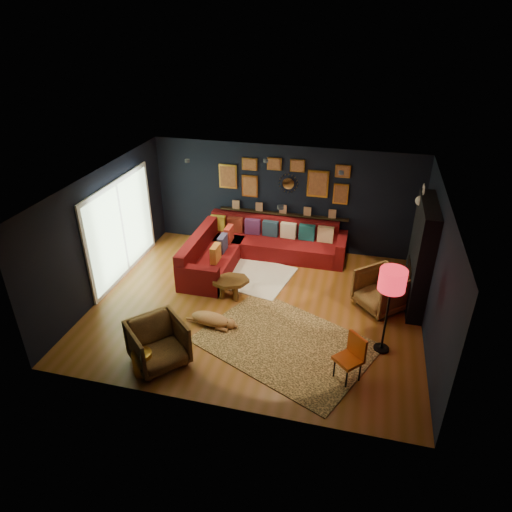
% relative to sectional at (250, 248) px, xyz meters
% --- Properties ---
extents(floor, '(6.50, 6.50, 0.00)m').
position_rel_sectional_xyz_m(floor, '(0.61, -1.81, -0.32)').
color(floor, brown).
rests_on(floor, ground).
extents(room_walls, '(6.50, 6.50, 6.50)m').
position_rel_sectional_xyz_m(room_walls, '(0.61, -1.81, 1.27)').
color(room_walls, black).
rests_on(room_walls, ground).
extents(sectional, '(3.41, 2.69, 0.86)m').
position_rel_sectional_xyz_m(sectional, '(0.00, 0.00, 0.00)').
color(sectional, maroon).
rests_on(sectional, ground).
extents(ledge, '(3.20, 0.12, 0.04)m').
position_rel_sectional_xyz_m(ledge, '(0.61, 0.87, 0.60)').
color(ledge, black).
rests_on(ledge, room_walls).
extents(gallery_wall, '(3.15, 0.04, 1.02)m').
position_rel_sectional_xyz_m(gallery_wall, '(0.60, 0.91, 1.48)').
color(gallery_wall, gold).
rests_on(gallery_wall, room_walls).
extents(sunburst_mirror, '(0.47, 0.16, 0.47)m').
position_rel_sectional_xyz_m(sunburst_mirror, '(0.71, 0.91, 1.38)').
color(sunburst_mirror, silver).
rests_on(sunburst_mirror, room_walls).
extents(fireplace, '(0.31, 1.60, 2.20)m').
position_rel_sectional_xyz_m(fireplace, '(3.71, -0.91, 0.70)').
color(fireplace, black).
rests_on(fireplace, ground).
extents(deer_head, '(0.50, 0.28, 0.45)m').
position_rel_sectional_xyz_m(deer_head, '(3.75, -0.41, 1.73)').
color(deer_head, white).
rests_on(deer_head, fireplace).
extents(sliding_door, '(0.06, 2.80, 2.20)m').
position_rel_sectional_xyz_m(sliding_door, '(-2.60, -1.21, 0.78)').
color(sliding_door, white).
rests_on(sliding_door, ground).
extents(ceiling_spots, '(3.30, 2.50, 0.06)m').
position_rel_sectional_xyz_m(ceiling_spots, '(0.61, -1.01, 2.24)').
color(ceiling_spots, black).
rests_on(ceiling_spots, room_walls).
extents(shag_rug, '(2.32, 1.88, 0.03)m').
position_rel_sectional_xyz_m(shag_rug, '(0.04, -0.67, -0.31)').
color(shag_rug, white).
rests_on(shag_rug, ground).
extents(leopard_rug, '(3.56, 3.14, 0.02)m').
position_rel_sectional_xyz_m(leopard_rug, '(1.41, -2.85, -0.31)').
color(leopard_rug, tan).
rests_on(leopard_rug, ground).
extents(coffee_table, '(0.96, 0.85, 0.40)m').
position_rel_sectional_xyz_m(coffee_table, '(0.01, -1.62, 0.02)').
color(coffee_table, brown).
rests_on(coffee_table, shag_rug).
extents(pouf, '(0.46, 0.46, 0.30)m').
position_rel_sectional_xyz_m(pouf, '(-0.69, -0.31, -0.14)').
color(pouf, maroon).
rests_on(pouf, shag_rug).
extents(armchair_left, '(1.18, 1.18, 0.89)m').
position_rel_sectional_xyz_m(armchair_left, '(-0.59, -3.86, 0.12)').
color(armchair_left, '#C3843F').
rests_on(armchair_left, ground).
extents(armchair_right, '(1.18, 1.18, 0.89)m').
position_rel_sectional_xyz_m(armchair_right, '(3.06, -1.25, 0.12)').
color(armchair_right, '#C3843F').
rests_on(armchair_right, ground).
extents(gold_stool, '(0.34, 0.34, 0.42)m').
position_rel_sectional_xyz_m(gold_stool, '(-0.75, -4.16, -0.11)').
color(gold_stool, gold).
rests_on(gold_stool, ground).
extents(orange_chair, '(0.55, 0.55, 0.83)m').
position_rel_sectional_xyz_m(orange_chair, '(2.61, -3.44, 0.16)').
color(orange_chair, black).
rests_on(orange_chair, ground).
extents(floor_lamp, '(0.45, 0.45, 1.65)m').
position_rel_sectional_xyz_m(floor_lamp, '(3.11, -2.59, 1.07)').
color(floor_lamp, black).
rests_on(floor_lamp, ground).
extents(dog, '(1.12, 0.65, 0.34)m').
position_rel_sectional_xyz_m(dog, '(-0.09, -2.65, -0.14)').
color(dog, tan).
rests_on(dog, leopard_rug).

